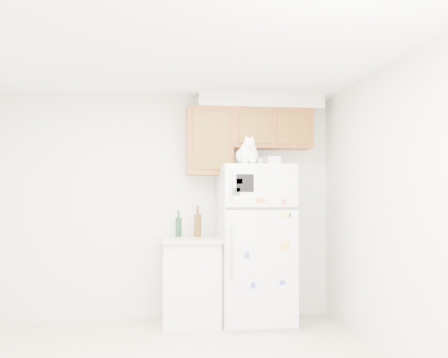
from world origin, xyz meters
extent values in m
cube|color=silver|center=(0.00, 2.00, 1.25)|extent=(3.80, 0.04, 2.50)
cube|color=silver|center=(0.00, -2.00, 1.25)|extent=(3.80, 0.04, 2.50)
cube|color=silver|center=(1.90, 0.00, 1.25)|extent=(0.04, 4.00, 2.50)
cube|color=white|center=(0.00, 0.00, 2.50)|extent=(3.80, 4.00, 0.04)
cube|color=#9C5322|center=(1.20, 1.82, 2.12)|extent=(0.90, 0.33, 0.45)
cube|color=#9C5322|center=(0.50, 1.82, 1.98)|extent=(0.50, 0.33, 0.75)
cube|color=silver|center=(1.07, 1.83, 2.42)|extent=(1.40, 0.37, 0.15)
cube|color=silver|center=(0.98, 1.62, 0.85)|extent=(0.76, 0.72, 1.70)
cube|color=silver|center=(0.98, 1.25, 1.48)|extent=(0.74, 0.03, 0.44)
cube|color=silver|center=(0.98, 1.25, 0.64)|extent=(0.74, 0.03, 1.19)
cube|color=#59595B|center=(0.98, 1.25, 1.25)|extent=(0.74, 0.03, 0.02)
cylinder|color=silver|center=(0.66, 1.22, 1.47)|extent=(0.02, 0.02, 0.32)
cylinder|color=silver|center=(0.66, 1.22, 0.80)|extent=(0.02, 0.02, 0.55)
cube|color=black|center=(0.80, 1.23, 1.50)|extent=(0.18, 0.00, 0.18)
cube|color=white|center=(0.82, 1.23, 1.05)|extent=(0.22, 0.00, 0.28)
cube|color=silver|center=(1.30, 1.23, 1.16)|extent=(0.09, 0.00, 0.07)
cube|color=#CD5284|center=(1.20, 1.23, 1.31)|extent=(0.06, 0.00, 0.07)
cube|color=#BF813B|center=(0.96, 1.23, 1.33)|extent=(0.10, 0.00, 0.05)
cube|color=#3648BE|center=(1.18, 1.23, 0.50)|extent=(0.05, 0.00, 0.05)
cube|color=#48494C|center=(0.71, 1.23, 1.41)|extent=(0.07, 0.00, 0.08)
cube|color=gold|center=(1.21, 1.23, 0.87)|extent=(0.09, 0.00, 0.10)
cube|color=#3746C1|center=(0.88, 1.23, 0.48)|extent=(0.05, 0.00, 0.06)
cube|color=#3263B1|center=(0.82, 1.23, 0.78)|extent=(0.05, 0.00, 0.06)
cube|color=#CFE24F|center=(1.22, 1.23, 1.18)|extent=(0.10, 0.00, 0.06)
cube|color=#A5759D|center=(0.73, 1.23, 1.52)|extent=(0.08, 0.00, 0.05)
cube|color=white|center=(0.29, 1.68, 0.44)|extent=(0.60, 0.60, 0.88)
cube|color=beige|center=(0.29, 1.66, 0.90)|extent=(0.64, 0.64, 0.04)
ellipsoid|color=white|center=(0.86, 1.44, 1.79)|extent=(0.23, 0.31, 0.19)
ellipsoid|color=white|center=(0.86, 1.35, 1.84)|extent=(0.17, 0.13, 0.18)
sphere|color=white|center=(0.86, 1.30, 1.91)|extent=(0.11, 0.11, 0.11)
cone|color=white|center=(0.83, 1.30, 1.96)|extent=(0.04, 0.04, 0.04)
cone|color=white|center=(0.89, 1.30, 1.96)|extent=(0.04, 0.04, 0.04)
cone|color=#D88C8C|center=(0.83, 1.30, 1.96)|extent=(0.02, 0.02, 0.03)
cone|color=#D88C8C|center=(0.89, 1.30, 1.96)|extent=(0.02, 0.02, 0.03)
sphere|color=white|center=(0.86, 1.26, 1.89)|extent=(0.05, 0.05, 0.05)
sphere|color=white|center=(0.82, 1.32, 1.73)|extent=(0.06, 0.06, 0.06)
sphere|color=white|center=(0.90, 1.32, 1.73)|extent=(0.06, 0.06, 0.06)
cylinder|color=white|center=(0.95, 1.55, 1.73)|extent=(0.14, 0.20, 0.07)
cube|color=white|center=(1.13, 1.76, 1.75)|extent=(0.21, 0.18, 0.10)
cube|color=white|center=(1.15, 1.50, 1.74)|extent=(0.16, 0.13, 0.09)
camera|label=1|loc=(-0.11, -3.94, 1.38)|focal=42.00mm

